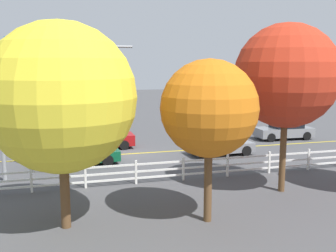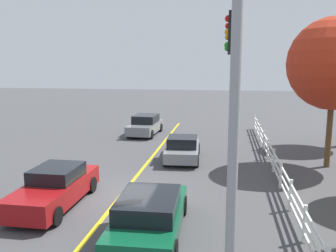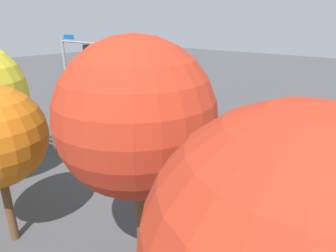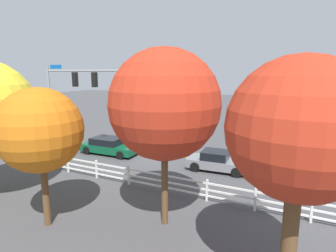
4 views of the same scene
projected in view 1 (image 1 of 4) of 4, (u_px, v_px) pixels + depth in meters
name	position (u px, v px, depth m)	size (l,w,h in m)	color
ground_plane	(125.00, 154.00, 25.14)	(120.00, 120.00, 0.00)	#444447
lane_center_stripe	(185.00, 150.00, 26.20)	(28.00, 0.16, 0.01)	gold
signal_assembly	(38.00, 81.00, 19.14)	(6.51, 0.38, 6.95)	gray
car_0	(76.00, 153.00, 22.50)	(4.72, 2.13, 1.30)	#0C4C2D
car_1	(220.00, 145.00, 24.89)	(4.02, 2.01, 1.32)	slate
car_2	(284.00, 130.00, 30.07)	(4.34, 2.04, 1.45)	slate
car_3	(100.00, 139.00, 26.66)	(4.63, 1.82, 1.42)	maroon
white_rail_fence	(206.00, 167.00, 19.79)	(26.10, 0.10, 1.15)	white
tree_0	(209.00, 109.00, 13.86)	(3.47, 3.47, 5.88)	brown
tree_1	(61.00, 98.00, 13.23)	(5.11, 5.11, 7.13)	brown
tree_3	(286.00, 76.00, 17.08)	(4.53, 4.53, 7.44)	brown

